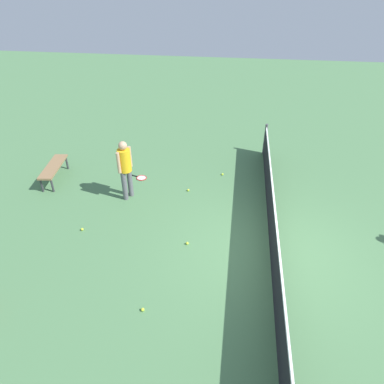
{
  "coord_description": "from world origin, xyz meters",
  "views": [
    {
      "loc": [
        5.96,
        -0.95,
        5.41
      ],
      "look_at": [
        -0.86,
        -1.92,
        0.9
      ],
      "focal_mm": 32.14,
      "sensor_mm": 36.0,
      "label": 1
    }
  ],
  "objects": [
    {
      "name": "player_near_side",
      "position": [
        -1.72,
        -3.84,
        1.01
      ],
      "size": [
        0.51,
        0.45,
        1.7
      ],
      "color": "#595960",
      "rests_on": "ground_plane"
    },
    {
      "name": "tennis_ball_midcourt",
      "position": [
        1.95,
        -2.46,
        0.03
      ],
      "size": [
        0.07,
        0.07,
        0.07
      ],
      "primitive_type": "sphere",
      "color": "#C6E033",
      "rests_on": "ground_plane"
    },
    {
      "name": "ground_plane",
      "position": [
        0.0,
        0.0,
        0.0
      ],
      "size": [
        40.0,
        40.0,
        0.0
      ],
      "primitive_type": "plane",
      "color": "#4C7A4C"
    },
    {
      "name": "tennis_racket_near_player",
      "position": [
        -2.78,
        -3.78,
        0.01
      ],
      "size": [
        0.4,
        0.61,
        0.03
      ],
      "color": "red",
      "rests_on": "ground_plane"
    },
    {
      "name": "tennis_ball_near_player",
      "position": [
        -3.3,
        -1.31,
        0.03
      ],
      "size": [
        0.07,
        0.07,
        0.07
      ],
      "primitive_type": "sphere",
      "color": "#C6E033",
      "rests_on": "ground_plane"
    },
    {
      "name": "tennis_ball_stray_left",
      "position": [
        -0.14,
        -4.54,
        0.03
      ],
      "size": [
        0.07,
        0.07,
        0.07
      ],
      "primitive_type": "sphere",
      "color": "#C6E033",
      "rests_on": "ground_plane"
    },
    {
      "name": "tennis_ball_stray_right",
      "position": [
        -2.25,
        -2.23,
        0.03
      ],
      "size": [
        0.07,
        0.07,
        0.07
      ],
      "primitive_type": "sphere",
      "color": "#C6E033",
      "rests_on": "ground_plane"
    },
    {
      "name": "tennis_ball_baseline",
      "position": [
        0.01,
        -1.91,
        0.03
      ],
      "size": [
        0.07,
        0.07,
        0.07
      ],
      "primitive_type": "sphere",
      "color": "#C6E033",
      "rests_on": "ground_plane"
    },
    {
      "name": "court_net",
      "position": [
        0.0,
        0.0,
        0.5
      ],
      "size": [
        10.09,
        0.09,
        1.07
      ],
      "color": "#4C4C51",
      "rests_on": "ground_plane"
    },
    {
      "name": "courtside_bench",
      "position": [
        -2.33,
        -6.3,
        0.42
      ],
      "size": [
        1.54,
        0.59,
        0.48
      ],
      "color": "olive",
      "rests_on": "ground_plane"
    }
  ]
}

